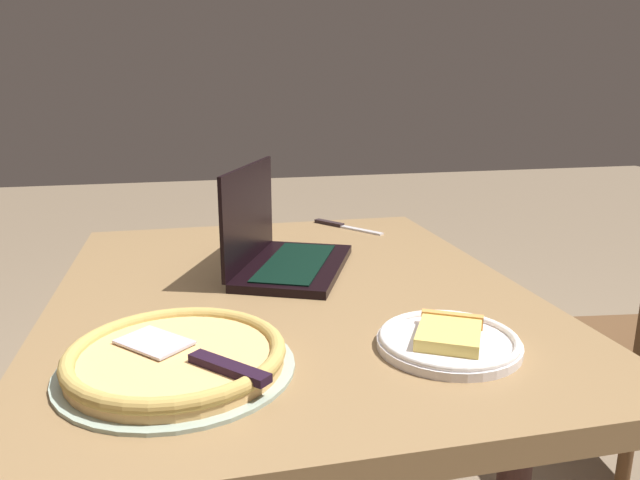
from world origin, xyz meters
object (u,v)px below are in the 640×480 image
laptop (279,248)px  pizza_tray (177,357)px  pizza_plate (449,340)px  dining_table (291,324)px  table_knife (341,226)px

laptop → pizza_tray: laptop is taller
pizza_plate → pizza_tray: bearing=-92.7°
laptop → pizza_plate: size_ratio=1.77×
laptop → pizza_tray: 0.49m
dining_table → table_knife: 0.55m
laptop → table_knife: 0.44m
dining_table → laptop: 0.18m
table_knife → pizza_tray: bearing=-29.7°
table_knife → pizza_plate: bearing=-2.9°
laptop → table_knife: laptop is taller
pizza_tray → pizza_plate: bearing=87.3°
dining_table → table_knife: bearing=154.4°
laptop → pizza_tray: (0.44, -0.22, -0.03)m
pizza_plate → pizza_tray: pizza_tray is taller
dining_table → laptop: (-0.12, -0.00, 0.13)m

